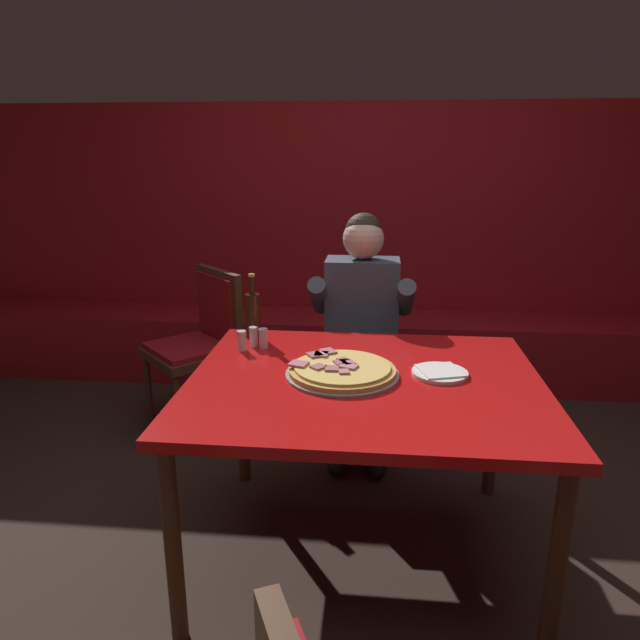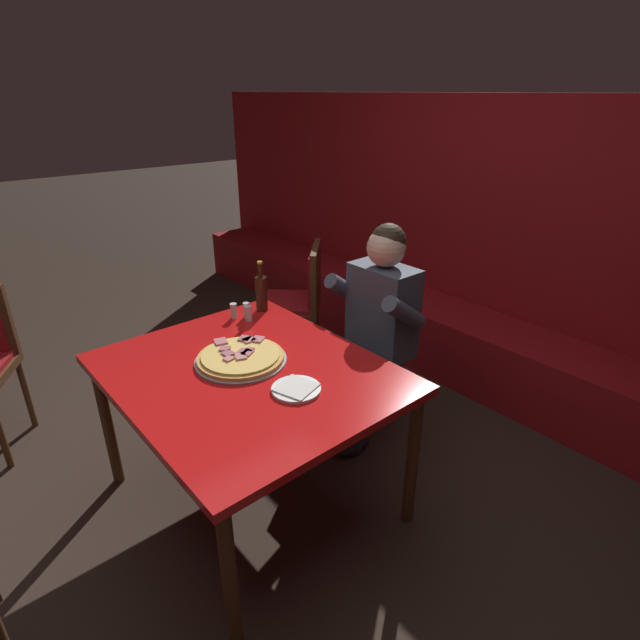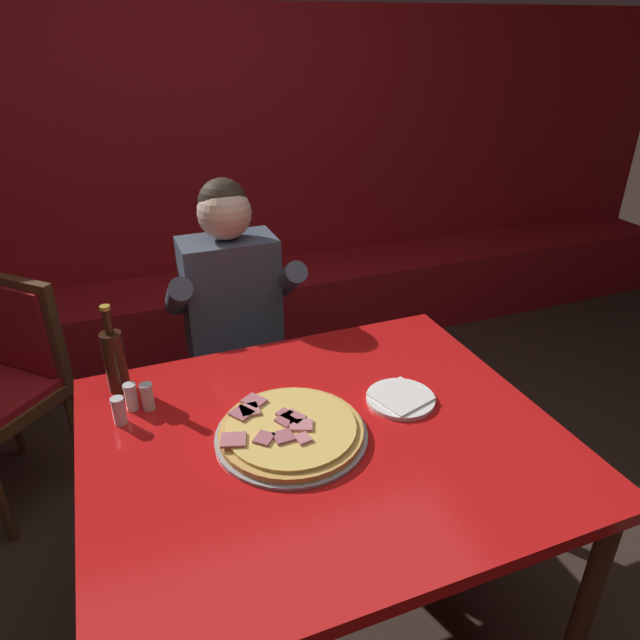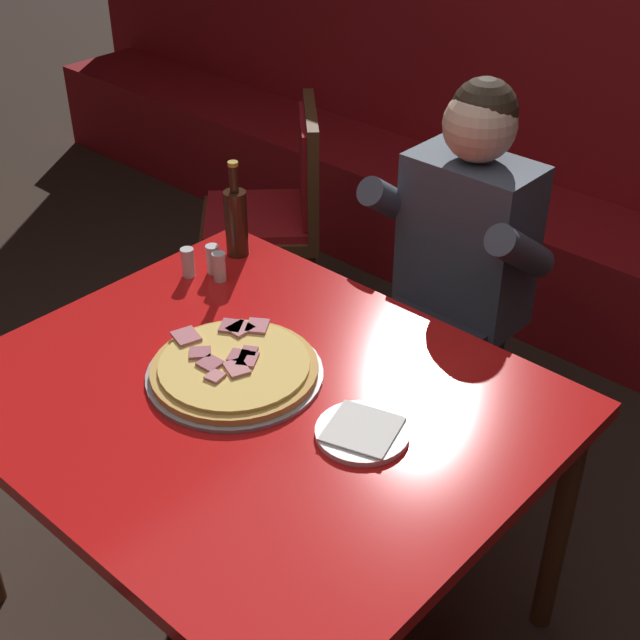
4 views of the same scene
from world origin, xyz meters
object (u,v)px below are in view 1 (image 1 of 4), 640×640
shaker_parmesan (263,339)px  dining_chair_near_right (202,337)px  pizza (342,370)px  main_dining_table (365,396)px  beer_bottle (253,314)px  shaker_black_pepper (242,342)px  diner_seated_blue_shirt (361,326)px  plate_white_paper (440,373)px  shaker_red_pepper_flakes (254,338)px

shaker_parmesan → dining_chair_near_right: 0.94m
pizza → dining_chair_near_right: 1.36m
dining_chair_near_right → pizza: bearing=-49.9°
pizza → shaker_parmesan: bearing=141.9°
main_dining_table → beer_bottle: size_ratio=4.47×
shaker_black_pepper → diner_seated_blue_shirt: (0.49, 0.59, -0.10)m
shaker_black_pepper → diner_seated_blue_shirt: diner_seated_blue_shirt is taller
shaker_parmesan → pizza: bearing=-38.1°
beer_bottle → diner_seated_blue_shirt: size_ratio=0.23×
shaker_parmesan → diner_seated_blue_shirt: bearing=53.9°
main_dining_table → shaker_parmesan: bearing=145.9°
dining_chair_near_right → main_dining_table: bearing=-47.7°
plate_white_paper → diner_seated_blue_shirt: size_ratio=0.16×
main_dining_table → beer_bottle: bearing=139.7°
plate_white_paper → shaker_black_pepper: (-0.80, 0.19, 0.03)m
plate_white_paper → diner_seated_blue_shirt: bearing=112.0°
main_dining_table → pizza: pizza is taller
shaker_red_pepper_flakes → diner_seated_blue_shirt: (0.45, 0.53, -0.10)m
plate_white_paper → shaker_parmesan: (-0.72, 0.24, 0.03)m
shaker_black_pepper → dining_chair_near_right: bearing=118.5°
dining_chair_near_right → shaker_parmesan: bearing=-55.6°
pizza → plate_white_paper: (0.37, 0.04, -0.01)m
main_dining_table → shaker_black_pepper: size_ratio=15.16×
main_dining_table → shaker_red_pepper_flakes: bearing=147.1°
pizza → diner_seated_blue_shirt: size_ratio=0.33×
main_dining_table → plate_white_paper: 0.30m
shaker_parmesan → diner_seated_blue_shirt: 0.69m
pizza → beer_bottle: beer_bottle is taller
main_dining_table → shaker_parmesan: size_ratio=15.16×
diner_seated_blue_shirt → dining_chair_near_right: (-0.92, 0.20, -0.16)m
diner_seated_blue_shirt → dining_chair_near_right: size_ratio=1.37×
dining_chair_near_right → shaker_black_pepper: bearing=-61.5°
shaker_parmesan → shaker_black_pepper: same height
plate_white_paper → dining_chair_near_right: size_ratio=0.23×
dining_chair_near_right → beer_bottle: bearing=-54.3°
pizza → main_dining_table: bearing=-13.8°
beer_bottle → dining_chair_near_right: size_ratio=0.31×
plate_white_paper → dining_chair_near_right: 1.60m
main_dining_table → beer_bottle: (-0.51, 0.44, 0.18)m
pizza → shaker_red_pepper_flakes: size_ratio=4.96×
main_dining_table → pizza: 0.13m
beer_bottle → shaker_parmesan: (0.07, -0.14, -0.07)m
diner_seated_blue_shirt → beer_bottle: bearing=-139.0°
plate_white_paper → diner_seated_blue_shirt: diner_seated_blue_shirt is taller
beer_bottle → shaker_black_pepper: size_ratio=3.40×
pizza → beer_bottle: size_ratio=1.46×
plate_white_paper → dining_chair_near_right: dining_chair_near_right is taller
dining_chair_near_right → shaker_red_pepper_flakes: bearing=-57.5°
shaker_parmesan → shaker_black_pepper: 0.09m
pizza → dining_chair_near_right: (-0.87, 1.03, -0.23)m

